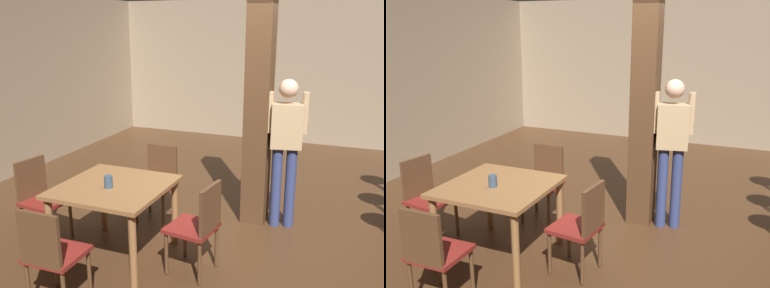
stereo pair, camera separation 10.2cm
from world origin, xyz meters
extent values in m
plane|color=#422816|center=(0.00, 0.00, 0.00)|extent=(10.80, 10.80, 0.00)
cube|color=gray|center=(0.00, 4.50, 1.40)|extent=(8.00, 0.10, 2.80)
cube|color=#4C301C|center=(-0.08, 0.58, 1.40)|extent=(0.28, 0.28, 2.80)
cube|color=brown|center=(-1.18, -0.76, 0.75)|extent=(1.03, 1.03, 0.04)
cylinder|color=brown|center=(-0.73, -0.31, 0.36)|extent=(0.07, 0.07, 0.73)
cylinder|color=brown|center=(-1.62, -0.31, 0.36)|extent=(0.07, 0.07, 0.73)
cylinder|color=brown|center=(-0.73, -1.20, 0.36)|extent=(0.07, 0.07, 0.73)
cylinder|color=brown|center=(-1.62, -1.20, 0.36)|extent=(0.07, 0.07, 0.73)
cube|color=maroon|center=(-1.17, 0.11, 0.45)|extent=(0.42, 0.42, 0.04)
cube|color=#4C301C|center=(-1.17, 0.30, 0.68)|extent=(0.38, 0.04, 0.45)
cylinder|color=#4C301C|center=(-0.99, -0.06, 0.23)|extent=(0.04, 0.04, 0.43)
cylinder|color=#4C301C|center=(-1.34, -0.06, 0.23)|extent=(0.04, 0.04, 0.43)
cylinder|color=#4C301C|center=(-1.00, 0.29, 0.23)|extent=(0.04, 0.04, 0.43)
cylinder|color=#4C301C|center=(-1.35, 0.29, 0.23)|extent=(0.04, 0.04, 0.43)
cube|color=maroon|center=(-2.05, -0.76, 0.45)|extent=(0.47, 0.47, 0.04)
cube|color=#4C301C|center=(-2.24, -0.74, 0.68)|extent=(0.09, 0.38, 0.45)
cylinder|color=#4C301C|center=(-1.85, -0.61, 0.23)|extent=(0.04, 0.04, 0.43)
cylinder|color=#4C301C|center=(-1.90, -0.96, 0.23)|extent=(0.04, 0.04, 0.43)
cylinder|color=#4C301C|center=(-2.20, -0.56, 0.23)|extent=(0.04, 0.04, 0.43)
cylinder|color=#4C301C|center=(-2.25, -0.91, 0.23)|extent=(0.04, 0.04, 0.43)
cube|color=maroon|center=(-1.21, -1.61, 0.45)|extent=(0.43, 0.43, 0.04)
cube|color=#4C301C|center=(-1.21, -1.80, 0.68)|extent=(0.38, 0.04, 0.45)
cylinder|color=#4C301C|center=(-1.39, -1.44, 0.23)|extent=(0.04, 0.04, 0.43)
cylinder|color=#4C301C|center=(-1.04, -1.43, 0.23)|extent=(0.04, 0.04, 0.43)
cylinder|color=#4C301C|center=(-1.38, -1.79, 0.23)|extent=(0.04, 0.04, 0.43)
cube|color=maroon|center=(-0.36, -0.74, 0.45)|extent=(0.47, 0.47, 0.04)
cube|color=#4C301C|center=(-0.17, -0.76, 0.68)|extent=(0.08, 0.38, 0.45)
cylinder|color=#4C301C|center=(-0.56, -0.89, 0.23)|extent=(0.04, 0.04, 0.43)
cylinder|color=#4C301C|center=(-0.52, -0.55, 0.23)|extent=(0.04, 0.04, 0.43)
cylinder|color=#4C301C|center=(-0.21, -0.94, 0.23)|extent=(0.04, 0.04, 0.43)
cylinder|color=#4C301C|center=(-0.17, -0.59, 0.23)|extent=(0.04, 0.04, 0.43)
cylinder|color=#33475B|center=(-1.19, -0.84, 0.82)|extent=(0.08, 0.08, 0.12)
cube|color=tan|center=(0.25, 0.55, 1.20)|extent=(0.38, 0.27, 0.50)
sphere|color=tan|center=(0.25, 0.55, 1.61)|extent=(0.25, 0.25, 0.21)
cylinder|color=navy|center=(0.32, 0.57, 0.47)|extent=(0.14, 0.14, 0.95)
cylinder|color=navy|center=(0.17, 0.54, 0.47)|extent=(0.14, 0.14, 0.95)
cylinder|color=tan|center=(0.44, 0.60, 1.35)|extent=(0.10, 0.10, 0.46)
cylinder|color=tan|center=(0.06, 0.51, 1.35)|extent=(0.10, 0.10, 0.46)
camera|label=1|loc=(1.00, -4.12, 2.26)|focal=40.00mm
camera|label=2|loc=(1.09, -4.08, 2.26)|focal=40.00mm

